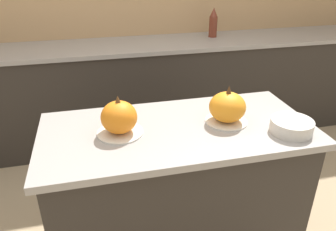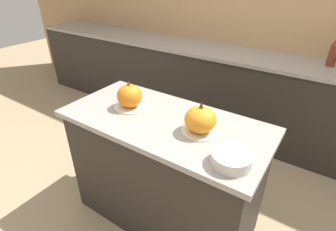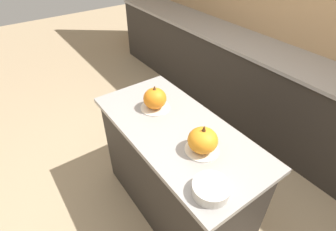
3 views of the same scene
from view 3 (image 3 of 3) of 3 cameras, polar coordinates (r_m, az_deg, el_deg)
The scene contains 7 objects.
ground_plane at distance 2.45m, azimuth 1.49°, elevation -18.71°, with size 12.00×12.00×0.00m, color tan.
wall_back at distance 2.96m, azimuth 32.81°, elevation 16.59°, with size 8.00×0.06×2.50m.
kitchen_island at distance 2.09m, azimuth 1.69°, elevation -11.96°, with size 1.34×0.64×0.89m.
back_counter at distance 3.00m, azimuth 25.06°, elevation 2.10°, with size 6.00×0.60×0.93m.
pumpkin_cake_left at distance 1.92m, azimuth -2.86°, elevation 3.58°, with size 0.22×0.22×0.19m.
pumpkin_cake_right at distance 1.59m, azimuth 7.61°, elevation -5.44°, with size 0.21×0.21×0.20m.
mixing_bowl at distance 1.42m, azimuth 9.34°, elevation -15.47°, with size 0.20×0.20×0.06m.
Camera 3 is at (1.07, -0.83, 2.04)m, focal length 28.00 mm.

